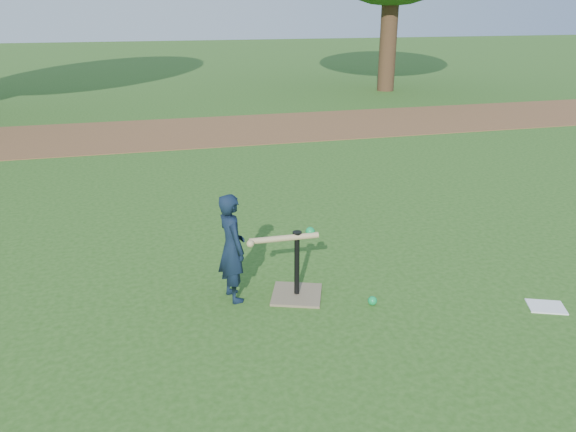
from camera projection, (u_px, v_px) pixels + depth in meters
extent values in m
plane|color=#285116|center=(263.00, 317.00, 4.65)|extent=(80.00, 80.00, 0.00)
cube|color=brown|center=(183.00, 132.00, 11.43)|extent=(24.00, 3.00, 0.01)
imported|color=black|center=(232.00, 248.00, 4.80)|extent=(0.30, 0.39, 0.97)
sphere|color=#0D9646|center=(372.00, 301.00, 4.83)|extent=(0.08, 0.08, 0.08)
cube|color=white|center=(546.00, 307.00, 4.80)|extent=(0.37, 0.33, 0.01)
cube|color=#7E6A50|center=(297.00, 294.00, 5.00)|extent=(0.55, 0.55, 0.02)
cylinder|color=black|center=(297.00, 265.00, 4.90)|extent=(0.05, 0.05, 0.55)
cylinder|color=black|center=(297.00, 235.00, 4.79)|extent=(0.08, 0.08, 0.06)
cylinder|color=tan|center=(284.00, 238.00, 4.75)|extent=(0.60, 0.06, 0.05)
sphere|color=tan|center=(250.00, 244.00, 4.64)|extent=(0.06, 0.06, 0.06)
sphere|color=#0D9646|center=(310.00, 231.00, 4.83)|extent=(0.08, 0.08, 0.08)
cylinder|color=#382316|center=(389.00, 32.00, 16.47)|extent=(0.50, 0.50, 3.42)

